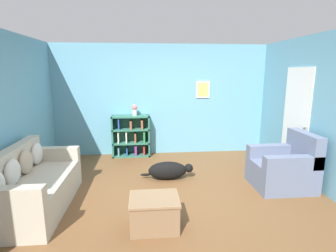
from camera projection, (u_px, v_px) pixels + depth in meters
name	position (u px, v px, depth m)	size (l,w,h in m)	color
ground_plane	(170.00, 193.00, 4.33)	(14.00, 14.00, 0.00)	brown
wall_back	(161.00, 100.00, 6.26)	(5.60, 0.13, 2.60)	#609EB7
wall_right	(324.00, 113.00, 4.31)	(0.16, 5.00, 2.60)	#609EB7
couch	(33.00, 186.00, 3.79)	(0.83, 1.76, 0.90)	#B7AD99
bookshelf	(132.00, 136.00, 6.17)	(0.87, 0.31, 0.97)	#2D6B56
recliner_chair	(284.00, 168.00, 4.51)	(0.94, 0.84, 0.96)	slate
coffee_table	(154.00, 212.00, 3.33)	(0.63, 0.50, 0.41)	#846647
dog	(169.00, 170.00, 4.86)	(0.99, 0.30, 0.34)	black
vase	(135.00, 109.00, 6.03)	(0.13, 0.13, 0.26)	silver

